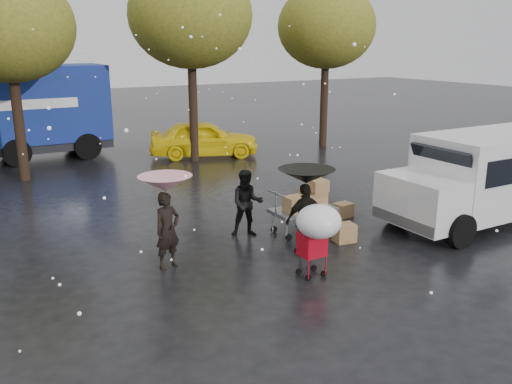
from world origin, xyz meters
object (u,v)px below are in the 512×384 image
white_van (482,177)px  yellow_taxi (204,138)px  shopping_cart (318,225)px  person_pink (167,230)px  person_black (305,219)px  vendor_cart (306,202)px

white_van → yellow_taxi: size_ratio=1.17×
shopping_cart → white_van: bearing=7.6°
person_pink → white_van: white_van is taller
person_black → yellow_taxi: (2.39, 10.32, -0.05)m
person_pink → yellow_taxi: bearing=45.8°
person_black → shopping_cart: 1.31m
vendor_cart → white_van: size_ratio=0.31×
white_van → yellow_taxi: 11.05m
person_pink → shopping_cart: bearing=-56.7°
vendor_cart → white_van: white_van is taller
shopping_cart → yellow_taxi: shopping_cart is taller
vendor_cart → yellow_taxi: 9.34m
person_black → shopping_cart: (-0.54, -1.15, 0.30)m
person_black → yellow_taxi: size_ratio=0.37×
shopping_cart → white_van: (5.49, 0.73, 0.10)m
person_pink → shopping_cart: 2.94m
vendor_cart → shopping_cart: shopping_cart is taller
person_black → vendor_cart: 1.38m
shopping_cart → yellow_taxi: size_ratio=0.35×
yellow_taxi → person_black: bearing=-173.0°
shopping_cart → white_van: size_ratio=0.30×
yellow_taxi → vendor_cart: bearing=-169.7°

